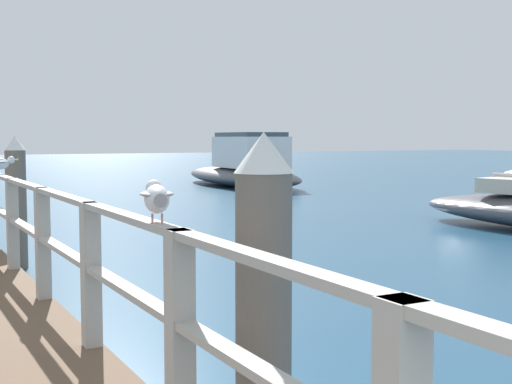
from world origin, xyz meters
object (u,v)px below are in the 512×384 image
at_px(dock_piling_far, 16,202).
at_px(seagull_foreground, 157,197).
at_px(boat_1, 244,168).
at_px(dock_piling_near, 264,318).

bearing_deg(dock_piling_far, seagull_foreground, -93.27).
relative_size(dock_piling_far, boat_1, 0.22).
height_order(dock_piling_far, boat_1, boat_1).
height_order(dock_piling_near, boat_1, boat_1).
xyz_separation_m(dock_piling_far, boat_1, (10.44, 13.08, -0.26)).
distance_m(dock_piling_far, seagull_foreground, 6.65).
xyz_separation_m(dock_piling_near, seagull_foreground, (-0.38, 0.47, 0.58)).
xyz_separation_m(dock_piling_near, dock_piling_far, (0.00, 7.08, 0.00)).
bearing_deg(dock_piling_near, boat_1, 62.62).
bearing_deg(dock_piling_far, boat_1, 51.40).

